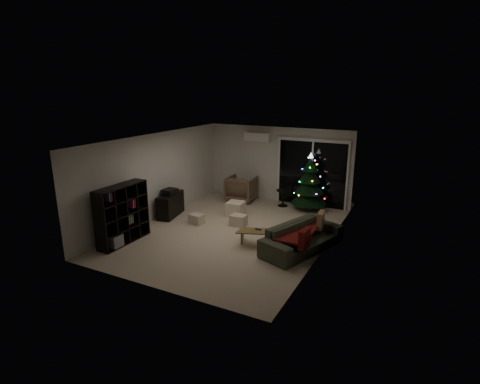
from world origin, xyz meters
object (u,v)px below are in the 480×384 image
Objects in this scene: bookshelf at (117,213)px; christmas_tree at (310,182)px; armchair at (242,189)px; media_cabinet at (170,205)px; coffee_table at (264,238)px; sofa at (302,237)px.

christmas_tree reaches higher than bookshelf.
armchair is 0.51× the size of christmas_tree.
coffee_table is (3.39, -0.74, -0.15)m from media_cabinet.
christmas_tree is (-0.78, 3.04, 0.59)m from sofa.
coffee_table is at bearing 121.56° from sofa.
coffee_table is 3.31m from christmas_tree.
sofa is at bearing -9.33° from coffee_table.
sofa is 0.94m from coffee_table.
media_cabinet is (0.00, 2.13, -0.39)m from bookshelf.
christmas_tree is (3.52, 4.62, 0.17)m from bookshelf.
sofa is 1.22× the size of christmas_tree.
christmas_tree is (0.13, 3.23, 0.71)m from coffee_table.
coffee_table is at bearing -24.31° from media_cabinet.
sofa is at bearing 31.95° from bookshelf.
bookshelf reaches higher than media_cabinet.
coffee_table is (3.39, 1.39, -0.54)m from bookshelf.
christmas_tree reaches higher than armchair.
coffee_table is 0.68× the size of christmas_tree.
sofa is 1.80× the size of coffee_table.
bookshelf is at bearing -127.32° from christmas_tree.
bookshelf is at bearing -178.75° from coffee_table.
bookshelf is 2.16m from media_cabinet.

